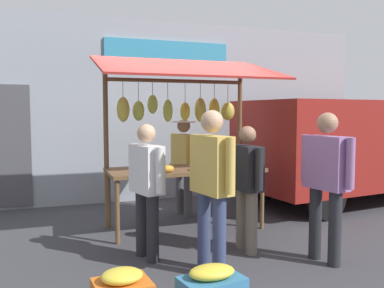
# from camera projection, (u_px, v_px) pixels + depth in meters

# --- Properties ---
(ground_plane) EXTENTS (40.00, 40.00, 0.00)m
(ground_plane) POSITION_uv_depth(u_px,v_px,m) (185.00, 228.00, 5.95)
(ground_plane) COLOR #38383D
(street_backdrop) EXTENTS (9.00, 0.30, 3.40)m
(street_backdrop) POSITION_uv_depth(u_px,v_px,m) (146.00, 111.00, 7.86)
(street_backdrop) COLOR #8C939E
(street_backdrop) RESTS_ON ground
(market_stall) EXTENTS (2.50, 1.46, 2.50)m
(market_stall) POSITION_uv_depth(u_px,v_px,m) (183.00, 121.00, 5.88)
(market_stall) COLOR brown
(market_stall) RESTS_ON ground
(vendor_with_sunhat) EXTENTS (0.41, 0.66, 1.57)m
(vendor_with_sunhat) POSITION_uv_depth(u_px,v_px,m) (184.00, 159.00, 6.66)
(vendor_with_sunhat) COLOR #4C4C51
(vendor_with_sunhat) RESTS_ON ground
(shopper_in_grey_tee) EXTENTS (0.23, 0.66, 1.52)m
(shopper_in_grey_tee) POSITION_uv_depth(u_px,v_px,m) (247.00, 181.00, 4.92)
(shopper_in_grey_tee) COLOR #726656
(shopper_in_grey_tee) RESTS_ON ground
(shopper_with_ponytail) EXTENTS (0.34, 0.65, 1.55)m
(shopper_with_ponytail) POSITION_uv_depth(u_px,v_px,m) (147.00, 182.00, 4.65)
(shopper_with_ponytail) COLOR #232328
(shopper_with_ponytail) RESTS_ON ground
(shopper_with_shopping_bag) EXTENTS (0.32, 0.71, 1.71)m
(shopper_with_shopping_bag) POSITION_uv_depth(u_px,v_px,m) (212.00, 179.00, 4.23)
(shopper_with_shopping_bag) COLOR navy
(shopper_with_shopping_bag) RESTS_ON ground
(shopper_in_striped_shirt) EXTENTS (0.32, 0.70, 1.68)m
(shopper_in_striped_shirt) POSITION_uv_depth(u_px,v_px,m) (326.00, 176.00, 4.54)
(shopper_in_striped_shirt) COLOR #232328
(shopper_in_striped_shirt) RESTS_ON ground
(parked_van) EXTENTS (4.59, 2.35, 1.88)m
(parked_van) POSITION_uv_depth(u_px,v_px,m) (349.00, 142.00, 7.67)
(parked_van) COLOR maroon
(parked_van) RESTS_ON ground
(produce_crate_near) EXTENTS (0.60, 0.45, 0.37)m
(produce_crate_near) POSITION_uv_depth(u_px,v_px,m) (212.00, 288.00, 3.55)
(produce_crate_near) COLOR teal
(produce_crate_near) RESTS_ON ground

